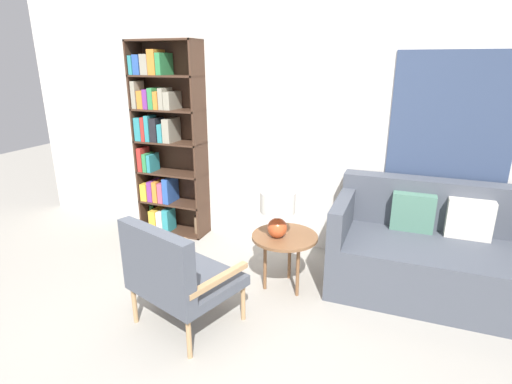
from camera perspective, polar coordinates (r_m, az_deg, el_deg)
ground_plane at (r=2.94m, az=-9.54°, el=-22.75°), size 14.00×14.00×0.00m
wall_back at (r=4.11m, az=4.50°, el=10.25°), size 6.40×0.08×2.70m
bookshelf at (r=4.58m, az=-13.10°, el=7.10°), size 0.78×0.30×2.13m
armchair at (r=2.98m, az=-11.62°, el=-11.24°), size 0.86×0.82×0.85m
couch at (r=3.78m, az=24.37°, el=-8.04°), size 1.72×0.92×0.92m
side_table at (r=3.44m, az=4.11°, el=-6.91°), size 0.56×0.56×0.50m
table_lamp at (r=3.29m, az=3.11°, el=-2.32°), size 0.29×0.29×0.40m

